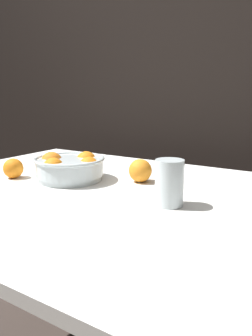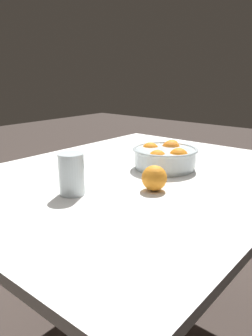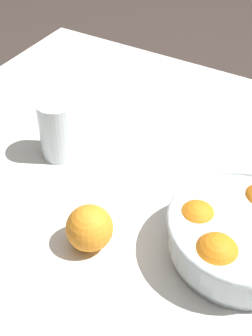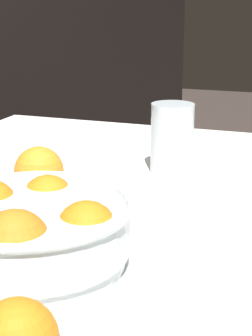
# 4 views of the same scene
# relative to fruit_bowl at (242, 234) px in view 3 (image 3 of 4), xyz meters

# --- Properties ---
(dining_table) EXTENTS (1.35, 1.07, 0.77)m
(dining_table) POSITION_rel_fruit_bowl_xyz_m (0.13, -0.04, -0.12)
(dining_table) COLOR white
(dining_table) RESTS_ON ground_plane
(fruit_bowl) EXTENTS (0.26, 0.26, 0.10)m
(fruit_bowl) POSITION_rel_fruit_bowl_xyz_m (0.00, 0.00, 0.00)
(fruit_bowl) COLOR silver
(fruit_bowl) RESTS_ON dining_table
(juice_glass) EXTENTS (0.08, 0.08, 0.13)m
(juice_glass) POSITION_rel_fruit_bowl_xyz_m (0.43, -0.07, 0.01)
(juice_glass) COLOR #F4A314
(juice_glass) RESTS_ON dining_table
(orange_loose_front) EXTENTS (0.08, 0.08, 0.08)m
(orange_loose_front) POSITION_rel_fruit_bowl_xyz_m (0.23, 0.11, -0.01)
(orange_loose_front) COLOR orange
(orange_loose_front) RESTS_ON dining_table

